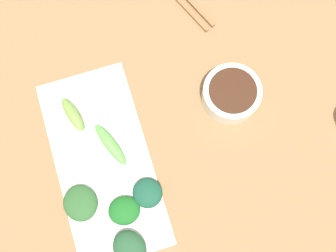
{
  "coord_description": "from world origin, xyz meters",
  "views": [
    {
      "loc": [
        0.05,
        0.17,
        0.83
      ],
      "look_at": [
        -0.0,
        -0.01,
        0.05
      ],
      "focal_mm": 44.46,
      "sensor_mm": 36.0,
      "label": 1
    }
  ],
  "objects": [
    {
      "name": "tabletop",
      "position": [
        0.0,
        0.0,
        0.01
      ],
      "size": [
        2.1,
        2.1,
        0.02
      ],
      "primitive_type": "cube",
      "color": "olive",
      "rests_on": "ground"
    },
    {
      "name": "broccoli_stalk_4",
      "position": [
        0.11,
        -0.01,
        0.05
      ],
      "size": [
        0.06,
        0.1,
        0.03
      ],
      "primitive_type": "ellipsoid",
      "rotation": [
        0.0,
        0.0,
        0.35
      ],
      "color": "#60B54E",
      "rests_on": "serving_plate"
    },
    {
      "name": "broccoli_leafy_0",
      "position": [
        0.13,
        0.19,
        0.05
      ],
      "size": [
        0.08,
        0.08,
        0.03
      ],
      "primitive_type": "ellipsoid",
      "rotation": [
        0.0,
        0.0,
        0.34
      ],
      "color": "#224C2D",
      "rests_on": "serving_plate"
    },
    {
      "name": "broccoli_stalk_5",
      "position": [
        0.17,
        -0.09,
        0.05
      ],
      "size": [
        0.04,
        0.08,
        0.03
      ],
      "primitive_type": "ellipsoid",
      "rotation": [
        0.0,
        0.0,
        0.27
      ],
      "color": "#72A244",
      "rests_on": "serving_plate"
    },
    {
      "name": "broccoli_leafy_2",
      "position": [
        0.2,
        0.08,
        0.04
      ],
      "size": [
        0.07,
        0.08,
        0.02
      ],
      "primitive_type": "ellipsoid",
      "rotation": [
        0.0,
        0.0,
        0.18
      ],
      "color": "#2A572A",
      "rests_on": "serving_plate"
    },
    {
      "name": "broccoli_leafy_3",
      "position": [
        0.07,
        0.1,
        0.04
      ],
      "size": [
        0.07,
        0.07,
        0.02
      ],
      "primitive_type": "ellipsoid",
      "rotation": [
        0.0,
        0.0,
        0.28
      ],
      "color": "#184A34",
      "rests_on": "serving_plate"
    },
    {
      "name": "sauce_bowl",
      "position": [
        -0.14,
        -0.03,
        0.04
      ],
      "size": [
        0.12,
        0.12,
        0.05
      ],
      "color": "silver",
      "rests_on": "tabletop"
    },
    {
      "name": "broccoli_leafy_1",
      "position": [
        0.12,
        0.12,
        0.04
      ],
      "size": [
        0.07,
        0.06,
        0.02
      ],
      "primitive_type": "ellipsoid",
      "rotation": [
        0.0,
        0.0,
        -0.18
      ],
      "color": "#195E1F",
      "rests_on": "serving_plate"
    },
    {
      "name": "serving_plate",
      "position": [
        0.14,
        0.02,
        0.03
      ],
      "size": [
        0.18,
        0.38,
        0.01
      ],
      "primitive_type": "cube",
      "color": "white",
      "rests_on": "tabletop"
    }
  ]
}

